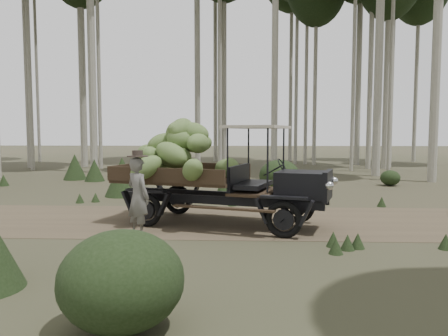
% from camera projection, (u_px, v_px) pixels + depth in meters
% --- Properties ---
extents(ground, '(120.00, 120.00, 0.00)m').
position_uv_depth(ground, '(224.00, 221.00, 10.87)').
color(ground, '#473D2B').
rests_on(ground, ground).
extents(dirt_track, '(70.00, 4.00, 0.01)m').
position_uv_depth(dirt_track, '(224.00, 221.00, 10.87)').
color(dirt_track, brown).
rests_on(dirt_track, ground).
extents(banana_truck, '(5.37, 3.32, 2.64)m').
position_uv_depth(banana_truck, '(201.00, 162.00, 10.49)').
color(banana_truck, black).
rests_on(banana_truck, ground).
extents(farmer, '(0.73, 0.70, 1.83)m').
position_uv_depth(farmer, '(138.00, 196.00, 9.19)').
color(farmer, '#625F5A').
rests_on(farmer, ground).
extents(undergrowth, '(24.63, 23.36, 1.39)m').
position_uv_depth(undergrowth, '(193.00, 207.00, 9.64)').
color(undergrowth, '#233319').
rests_on(undergrowth, ground).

